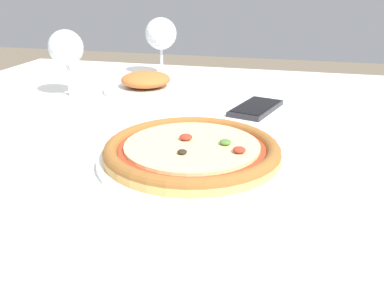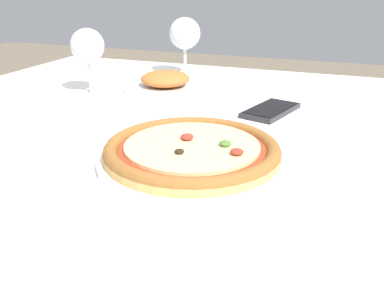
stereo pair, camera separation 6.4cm
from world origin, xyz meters
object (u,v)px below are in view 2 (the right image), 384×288
(pizza_plate, at_px, (192,152))
(cell_phone, at_px, (271,110))
(wine_glass_far_left, at_px, (87,47))
(wine_glass_far_right, at_px, (185,35))
(side_plate, at_px, (165,83))
(dining_table, at_px, (150,157))

(pizza_plate, bearing_deg, cell_phone, 77.89)
(pizza_plate, bearing_deg, wine_glass_far_left, 141.35)
(wine_glass_far_right, height_order, side_plate, wine_glass_far_right)
(wine_glass_far_left, height_order, side_plate, wine_glass_far_left)
(dining_table, distance_m, wine_glass_far_right, 0.43)
(wine_glass_far_right, bearing_deg, dining_table, -80.23)
(pizza_plate, bearing_deg, wine_glass_far_right, 112.35)
(wine_glass_far_left, xyz_separation_m, side_plate, (0.15, 0.10, -0.09))
(cell_phone, bearing_deg, wine_glass_far_left, -179.72)
(pizza_plate, xyz_separation_m, side_plate, (-0.22, 0.39, 0.00))
(pizza_plate, height_order, wine_glass_far_right, wine_glass_far_right)
(pizza_plate, relative_size, side_plate, 1.38)
(wine_glass_far_right, xyz_separation_m, side_plate, (0.01, -0.17, -0.10))
(dining_table, xyz_separation_m, wine_glass_far_left, (-0.20, 0.09, 0.21))
(dining_table, height_order, pizza_plate, pizza_plate)
(dining_table, relative_size, pizza_plate, 3.89)
(pizza_plate, distance_m, wine_glass_far_left, 0.48)
(dining_table, height_order, cell_phone, cell_phone)
(dining_table, relative_size, cell_phone, 7.03)
(wine_glass_far_left, height_order, wine_glass_far_right, wine_glass_far_right)
(wine_glass_far_left, relative_size, wine_glass_far_right, 0.96)
(wine_glass_far_right, relative_size, side_plate, 0.78)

